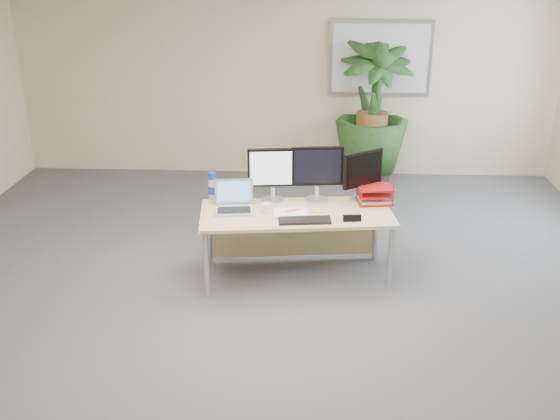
{
  "coord_description": "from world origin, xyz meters",
  "views": [
    {
      "loc": [
        0.34,
        -4.1,
        2.79
      ],
      "look_at": [
        0.12,
        0.35,
        0.94
      ],
      "focal_mm": 40.0,
      "sensor_mm": 36.0,
      "label": 1
    }
  ],
  "objects_px": {
    "monitor_right": "(317,170)",
    "laptop": "(234,203)",
    "floor_plant": "(372,125)",
    "desk": "(295,222)",
    "monitor_left": "(273,172)"
  },
  "relations": [
    {
      "from": "floor_plant",
      "to": "monitor_right",
      "type": "bearing_deg",
      "value": -106.4
    },
    {
      "from": "desk",
      "to": "monitor_left",
      "type": "distance_m",
      "value": 0.5
    },
    {
      "from": "floor_plant",
      "to": "monitor_left",
      "type": "distance_m",
      "value": 2.69
    },
    {
      "from": "laptop",
      "to": "floor_plant",
      "type": "bearing_deg",
      "value": 61.24
    },
    {
      "from": "desk",
      "to": "laptop",
      "type": "height_order",
      "value": "laptop"
    },
    {
      "from": "desk",
      "to": "monitor_right",
      "type": "bearing_deg",
      "value": 44.36
    },
    {
      "from": "laptop",
      "to": "monitor_left",
      "type": "bearing_deg",
      "value": 30.84
    },
    {
      "from": "desk",
      "to": "monitor_right",
      "type": "distance_m",
      "value": 0.51
    },
    {
      "from": "monitor_left",
      "to": "monitor_right",
      "type": "xyz_separation_m",
      "value": [
        0.4,
        0.03,
        0.01
      ]
    },
    {
      "from": "desk",
      "to": "floor_plant",
      "type": "distance_m",
      "value": 2.76
    },
    {
      "from": "laptop",
      "to": "monitor_right",
      "type": "bearing_deg",
      "value": 17.52
    },
    {
      "from": "desk",
      "to": "laptop",
      "type": "bearing_deg",
      "value": -174.96
    },
    {
      "from": "monitor_left",
      "to": "laptop",
      "type": "xyz_separation_m",
      "value": [
        -0.34,
        -0.2,
        -0.23
      ]
    },
    {
      "from": "floor_plant",
      "to": "desk",
      "type": "bearing_deg",
      "value": -109.1
    },
    {
      "from": "monitor_right",
      "to": "laptop",
      "type": "distance_m",
      "value": 0.81
    }
  ]
}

